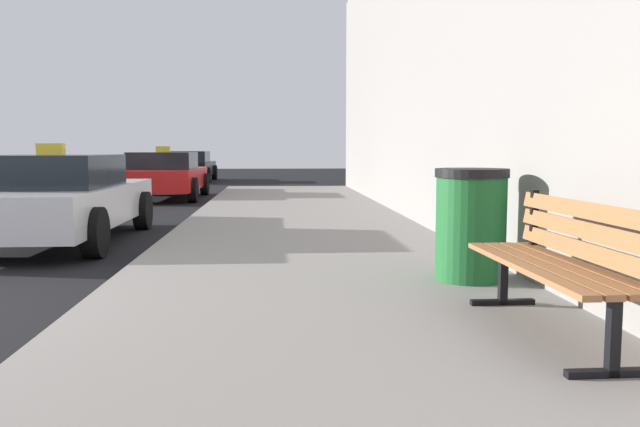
# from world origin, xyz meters

# --- Properties ---
(sidewalk) EXTENTS (4.00, 32.00, 0.15)m
(sidewalk) POSITION_xyz_m (4.00, 0.00, 0.07)
(sidewalk) COLOR gray
(sidewalk) RESTS_ON ground_plane
(bench) EXTENTS (0.53, 1.82, 0.89)m
(bench) POSITION_xyz_m (5.39, -0.92, 0.66)
(bench) COLOR brown
(bench) RESTS_ON sidewalk
(trash_bin) EXTENTS (0.67, 0.67, 1.02)m
(trash_bin) POSITION_xyz_m (5.33, 0.82, 0.67)
(trash_bin) COLOR #195926
(trash_bin) RESTS_ON sidewalk
(car_silver) EXTENTS (2.02, 4.48, 1.43)m
(car_silver) POSITION_xyz_m (0.40, 4.50, 0.65)
(car_silver) COLOR #B7B7BF
(car_silver) RESTS_ON ground_plane
(car_red) EXTENTS (2.06, 4.22, 1.43)m
(car_red) POSITION_xyz_m (0.53, 12.73, 0.65)
(car_red) COLOR red
(car_red) RESTS_ON ground_plane
(car_black) EXTENTS (2.06, 4.59, 1.27)m
(car_black) POSITION_xyz_m (-0.11, 22.31, 0.65)
(car_black) COLOR black
(car_black) RESTS_ON ground_plane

